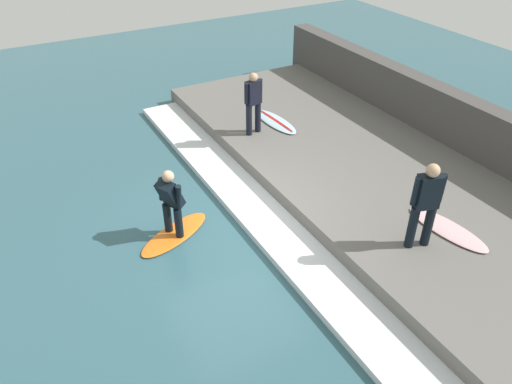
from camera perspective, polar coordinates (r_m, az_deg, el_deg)
ground_plane at (r=9.75m, az=-2.65°, el=-4.23°), size 28.00×28.00×0.00m
concrete_ledge at (r=11.22m, az=12.71°, el=1.84°), size 4.40×12.48×0.42m
back_wall at (r=12.58m, az=21.67°, el=6.89°), size 0.50×13.10×1.59m
wave_foam_crest at (r=9.95m, az=0.69°, el=-2.80°), size 0.97×11.86×0.14m
surfboard_riding at (r=9.69m, az=-9.27°, el=-4.78°), size 1.74×1.22×0.06m
surfer_riding at (r=9.22m, az=-9.72°, el=-0.91°), size 0.53×0.58×1.38m
surfer_waiting_near at (r=11.91m, az=-0.30°, el=10.47°), size 0.51×0.29×1.52m
surfboard_waiting_near at (r=12.77m, az=2.28°, el=8.05°), size 0.60×1.65×0.07m
surfer_waiting_far at (r=8.62m, az=18.84°, el=-1.05°), size 0.53×0.35×1.62m
surfboard_waiting_far at (r=9.65m, az=21.03°, el=-3.95°), size 0.73×1.69×0.06m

